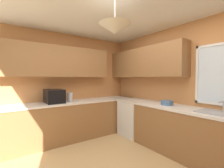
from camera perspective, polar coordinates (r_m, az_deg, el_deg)
The scene contains 8 objects.
room_shell at distance 2.74m, azimuth 4.54°, elevation 8.65°, with size 4.25×3.58×2.57m.
counter_run_left at distance 3.80m, azimuth -15.17°, elevation -12.83°, with size 0.65×3.19×0.88m.
counter_run_back at distance 3.20m, azimuth 25.48°, elevation -15.83°, with size 3.34×0.65×0.88m.
dishwasher at distance 3.96m, azimuth 8.15°, elevation -12.49°, with size 0.60×0.60×0.84m, color white.
microwave at distance 3.59m, azimuth -20.65°, elevation -4.24°, with size 0.48×0.36×0.29m, color black.
kettle at distance 3.67m, azimuth -15.38°, elevation -4.67°, with size 0.12×0.12×0.21m, color #B7B7BC.
sink_assembly at distance 2.88m, azimuth 35.15°, elevation -8.74°, with size 0.59×0.40×0.19m.
bowl at distance 3.29m, azimuth 19.72°, elevation -6.56°, with size 0.24×0.24×0.09m, color #4C7099.
Camera 1 is at (1.70, -1.24, 1.42)m, focal length 24.62 mm.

